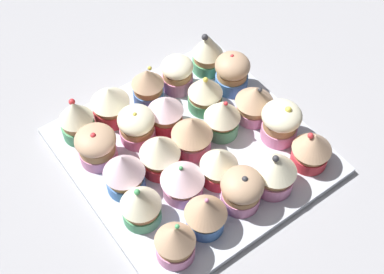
# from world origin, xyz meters

# --- Properties ---
(ground_plane) EXTENTS (1.80, 1.80, 0.03)m
(ground_plane) POSITION_xyz_m (0.00, 0.00, -0.01)
(ground_plane) COLOR #9E9EA3
(baking_tray) EXTENTS (0.36, 0.36, 0.01)m
(baking_tray) POSITION_xyz_m (0.00, 0.00, 0.01)
(baking_tray) COLOR silver
(baking_tray) RESTS_ON ground_plane
(cupcake_0) EXTENTS (0.05, 0.05, 0.08)m
(cupcake_0) POSITION_xyz_m (-0.13, -0.13, 0.05)
(cupcake_0) COLOR #4C9E6B
(cupcake_0) RESTS_ON baking_tray
(cupcake_1) EXTENTS (0.06, 0.06, 0.07)m
(cupcake_1) POSITION_xyz_m (-0.07, -0.13, 0.05)
(cupcake_1) COLOR pink
(cupcake_1) RESTS_ON baking_tray
(cupcake_2) EXTENTS (0.06, 0.06, 0.08)m
(cupcake_2) POSITION_xyz_m (0.00, -0.12, 0.05)
(cupcake_2) COLOR #477AC6
(cupcake_2) RESTS_ON baking_tray
(cupcake_3) EXTENTS (0.06, 0.06, 0.08)m
(cupcake_3) POSITION_xyz_m (0.06, -0.13, 0.05)
(cupcake_3) COLOR #4C9E6B
(cupcake_3) RESTS_ON baking_tray
(cupcake_4) EXTENTS (0.06, 0.06, 0.07)m
(cupcake_4) POSITION_xyz_m (0.13, -0.13, 0.05)
(cupcake_4) COLOR pink
(cupcake_4) RESTS_ON baking_tray
(cupcake_5) EXTENTS (0.06, 0.06, 0.07)m
(cupcake_5) POSITION_xyz_m (-0.13, -0.07, 0.05)
(cupcake_5) COLOR #D1333D
(cupcake_5) RESTS_ON baking_tray
(cupcake_6) EXTENTS (0.06, 0.06, 0.07)m
(cupcake_6) POSITION_xyz_m (-0.07, -0.06, 0.04)
(cupcake_6) COLOR pink
(cupcake_6) RESTS_ON baking_tray
(cupcake_7) EXTENTS (0.06, 0.06, 0.08)m
(cupcake_7) POSITION_xyz_m (-0.00, -0.06, 0.05)
(cupcake_7) COLOR #D1333D
(cupcake_7) RESTS_ON baking_tray
(cupcake_8) EXTENTS (0.07, 0.07, 0.07)m
(cupcake_8) POSITION_xyz_m (0.06, -0.06, 0.05)
(cupcake_8) COLOR pink
(cupcake_8) RESTS_ON baking_tray
(cupcake_9) EXTENTS (0.06, 0.06, 0.07)m
(cupcake_9) POSITION_xyz_m (0.12, -0.07, 0.05)
(cupcake_9) COLOR #477AC6
(cupcake_9) RESTS_ON baking_tray
(cupcake_10) EXTENTS (0.05, 0.05, 0.08)m
(cupcake_10) POSITION_xyz_m (-0.12, 0.00, 0.05)
(cupcake_10) COLOR #477AC6
(cupcake_10) RESTS_ON baking_tray
(cupcake_11) EXTENTS (0.06, 0.06, 0.07)m
(cupcake_11) POSITION_xyz_m (-0.06, -0.01, 0.05)
(cupcake_11) COLOR #D1333D
(cupcake_11) RESTS_ON baking_tray
(cupcake_12) EXTENTS (0.07, 0.07, 0.07)m
(cupcake_12) POSITION_xyz_m (0.00, -0.00, 0.05)
(cupcake_12) COLOR pink
(cupcake_12) RESTS_ON baking_tray
(cupcake_13) EXTENTS (0.06, 0.06, 0.07)m
(cupcake_13) POSITION_xyz_m (0.07, 0.00, 0.05)
(cupcake_13) COLOR #D1333D
(cupcake_13) RESTS_ON baking_tray
(cupcake_14) EXTENTS (0.06, 0.06, 0.07)m
(cupcake_14) POSITION_xyz_m (0.12, -0.00, 0.05)
(cupcake_14) COLOR pink
(cupcake_14) RESTS_ON baking_tray
(cupcake_15) EXTENTS (0.05, 0.05, 0.06)m
(cupcake_15) POSITION_xyz_m (-0.12, 0.06, 0.04)
(cupcake_15) COLOR pink
(cupcake_15) RESTS_ON baking_tray
(cupcake_16) EXTENTS (0.06, 0.06, 0.07)m
(cupcake_16) POSITION_xyz_m (-0.06, 0.07, 0.05)
(cupcake_16) COLOR #4C9E6B
(cupcake_16) RESTS_ON baking_tray
(cupcake_17) EXTENTS (0.06, 0.06, 0.08)m
(cupcake_17) POSITION_xyz_m (0.00, 0.06, 0.05)
(cupcake_17) COLOR #4C9E6B
(cupcake_17) RESTS_ON baking_tray
(cupcake_18) EXTENTS (0.06, 0.06, 0.08)m
(cupcake_18) POSITION_xyz_m (0.13, 0.06, 0.05)
(cupcake_18) COLOR pink
(cupcake_18) RESTS_ON baking_tray
(cupcake_19) EXTENTS (0.05, 0.05, 0.08)m
(cupcake_19) POSITION_xyz_m (-0.13, 0.13, 0.05)
(cupcake_19) COLOR #4C9E6B
(cupcake_19) RESTS_ON baking_tray
(cupcake_20) EXTENTS (0.06, 0.06, 0.07)m
(cupcake_20) POSITION_xyz_m (-0.07, 0.13, 0.05)
(cupcake_20) COLOR #477AC6
(cupcake_20) RESTS_ON baking_tray
(cupcake_21) EXTENTS (0.06, 0.06, 0.07)m
(cupcake_21) POSITION_xyz_m (0.01, 0.12, 0.05)
(cupcake_21) COLOR pink
(cupcake_21) RESTS_ON baking_tray
(cupcake_22) EXTENTS (0.06, 0.06, 0.07)m
(cupcake_22) POSITION_xyz_m (0.06, 0.13, 0.05)
(cupcake_22) COLOR pink
(cupcake_22) RESTS_ON baking_tray
(cupcake_23) EXTENTS (0.06, 0.06, 0.07)m
(cupcake_23) POSITION_xyz_m (0.13, 0.13, 0.05)
(cupcake_23) COLOR #D1333D
(cupcake_23) RESTS_ON baking_tray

